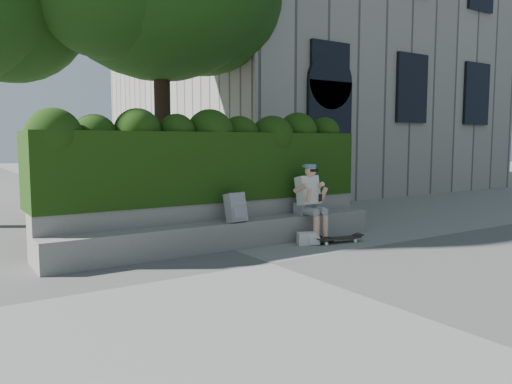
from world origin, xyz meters
TOP-DOWN VIEW (x-y plane):
  - ground at (0.00, 0.00)m, footprint 80.00×80.00m
  - bench_ledge at (0.00, 1.25)m, footprint 6.00×0.45m
  - planter_wall at (0.00, 1.73)m, footprint 6.00×0.50m
  - hedge at (0.00, 1.95)m, footprint 6.00×1.00m
  - building at (9.00, 11.00)m, footprint 12.00×12.00m
  - person at (1.62, 1.07)m, footprint 0.40×0.76m
  - skateboard at (1.85, 0.56)m, footprint 0.88×0.34m
  - backpack_plaid at (0.09, 1.15)m, footprint 0.35×0.23m
  - backpack_ground at (1.31, 0.76)m, footprint 0.39×0.34m

SIDE VIEW (x-z plane):
  - ground at x=0.00m, z-range 0.00..0.00m
  - skateboard at x=1.85m, z-range 0.03..0.12m
  - backpack_ground at x=1.31m, z-range 0.00..0.21m
  - bench_ledge at x=0.00m, z-range 0.00..0.45m
  - planter_wall at x=0.00m, z-range 0.00..0.75m
  - backpack_plaid at x=0.09m, z-range 0.45..0.94m
  - person at x=1.62m, z-range 0.06..1.44m
  - hedge at x=0.00m, z-range 0.75..1.95m
  - building at x=9.00m, z-range 0.00..15.00m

